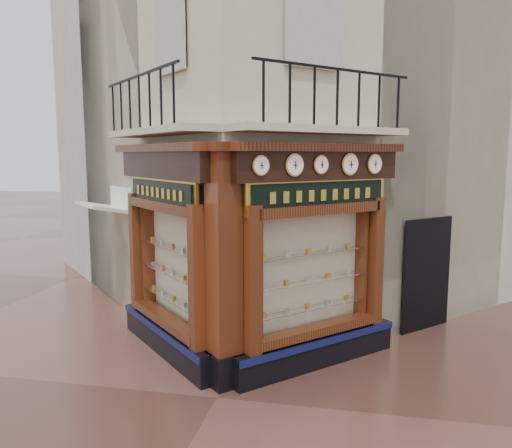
% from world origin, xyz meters
% --- Properties ---
extents(ground, '(80.00, 80.00, 0.00)m').
position_xyz_m(ground, '(0.00, 0.00, 0.00)').
color(ground, '#4D2D24').
rests_on(ground, ground).
extents(main_building, '(11.31, 11.31, 12.00)m').
position_xyz_m(main_building, '(0.00, 6.16, 6.00)').
color(main_building, beige).
rests_on(main_building, ground).
extents(neighbour_left, '(11.31, 11.31, 11.00)m').
position_xyz_m(neighbour_left, '(-2.47, 8.63, 5.50)').
color(neighbour_left, beige).
rests_on(neighbour_left, ground).
extents(neighbour_right, '(11.31, 11.31, 11.00)m').
position_xyz_m(neighbour_right, '(2.47, 8.63, 5.50)').
color(neighbour_right, beige).
rests_on(neighbour_right, ground).
extents(shopfront_left, '(2.86, 2.86, 3.98)m').
position_xyz_m(shopfront_left, '(-1.41, 1.57, 1.98)').
color(shopfront_left, black).
rests_on(shopfront_left, ground).
extents(shopfront_right, '(2.86, 2.86, 3.98)m').
position_xyz_m(shopfront_right, '(1.41, 1.57, 1.98)').
color(shopfront_right, black).
rests_on(shopfront_right, ground).
extents(corner_pilaster, '(0.85, 0.85, 3.98)m').
position_xyz_m(corner_pilaster, '(0.00, 0.50, 1.95)').
color(corner_pilaster, black).
rests_on(corner_pilaster, ground).
extents(balcony, '(5.94, 2.97, 1.03)m').
position_xyz_m(balcony, '(0.00, 1.49, 4.22)').
color(balcony, beige).
rests_on(balcony, ground).
extents(clock_a, '(0.26, 0.26, 0.32)m').
position_xyz_m(clock_a, '(0.60, 0.50, 3.62)').
color(clock_a, '#BB8B3E').
rests_on(clock_a, ground).
extents(clock_b, '(0.30, 0.30, 0.37)m').
position_xyz_m(clock_b, '(1.07, 0.96, 3.62)').
color(clock_b, '#BB8B3E').
rests_on(clock_b, ground).
extents(clock_c, '(0.26, 0.26, 0.32)m').
position_xyz_m(clock_c, '(1.46, 1.36, 3.62)').
color(clock_c, '#BB8B3E').
rests_on(clock_c, ground).
extents(clock_d, '(0.31, 0.31, 0.39)m').
position_xyz_m(clock_d, '(1.93, 1.83, 3.62)').
color(clock_d, '#BB8B3E').
rests_on(clock_d, ground).
extents(clock_e, '(0.29, 0.29, 0.36)m').
position_xyz_m(clock_e, '(2.37, 2.26, 3.62)').
color(clock_e, '#BB8B3E').
rests_on(clock_e, ground).
extents(awning, '(1.76, 1.76, 0.26)m').
position_xyz_m(awning, '(-3.70, 3.50, 0.00)').
color(awning, white).
rests_on(awning, ground).
extents(signboard_left, '(2.08, 2.08, 0.56)m').
position_xyz_m(signboard_left, '(-1.46, 1.51, 3.10)').
color(signboard_left, gold).
rests_on(signboard_left, ground).
extents(signboard_right, '(2.22, 2.22, 0.60)m').
position_xyz_m(signboard_right, '(1.46, 1.51, 3.10)').
color(signboard_right, gold).
rests_on(signboard_right, ground).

